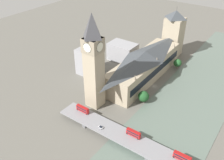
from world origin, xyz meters
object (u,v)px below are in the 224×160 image
Objects in this scene: clock_tower at (94,60)px; victoria_tower at (174,33)px; road_bridge at (152,151)px; double_decker_bus_mid at (133,133)px; car_northbound_mid at (101,127)px; double_decker_bus_lead at (182,157)px; double_decker_bus_rear at (83,109)px; parliament_hall at (144,65)px.

victoria_tower is (-12.39, -129.02, -16.58)m from clock_tower.
victoria_tower is at bearing -70.32° from road_bridge.
clock_tower is at bearing -20.32° from double_decker_bus_mid.
road_bridge is (-66.44, 22.08, -38.92)m from clock_tower.
clock_tower is 20.30× the size of car_northbound_mid.
victoria_tower reaches higher than double_decker_bus_lead.
double_decker_bus_lead is at bearing -179.79° from double_decker_bus_rear.
double_decker_bus_mid is (36.45, -0.21, -0.00)m from double_decker_bus_lead.
car_northbound_mid is at bearing 94.94° from victoria_tower.
victoria_tower is 166.06m from double_decker_bus_lead.
double_decker_bus_lead is 1.08× the size of double_decker_bus_mid.
double_decker_bus_lead is (-73.69, 81.37, -6.90)m from parliament_hall.
double_decker_bus_lead is at bearing 179.67° from double_decker_bus_mid.
clock_tower is 130.67m from victoria_tower.
double_decker_bus_lead is at bearing -170.00° from road_bridge.
double_decker_bus_lead is (-19.69, -3.47, 3.71)m from road_bridge.
double_decker_bus_lead is at bearing 132.16° from parliament_hall.
parliament_hall reaches higher than double_decker_bus_lead.
road_bridge is 13.30× the size of double_decker_bus_lead.
clock_tower is 63.61m from double_decker_bus_mid.
clock_tower is at bearing -82.97° from double_decker_bus_rear.
clock_tower is (12.44, 62.77, 28.31)m from parliament_hall.
clock_tower is 0.51× the size of road_bridge.
clock_tower reaches higher than double_decker_bus_lead.
parliament_hall is 69.97m from clock_tower.
double_decker_bus_mid is at bearing 159.68° from clock_tower.
road_bridge is 39.56× the size of car_northbound_mid.
victoria_tower is 156.49m from car_northbound_mid.
double_decker_bus_lead reaches higher than double_decker_bus_mid.
victoria_tower is 162.02m from road_bridge.
double_decker_bus_rear is at bearing 0.21° from double_decker_bus_lead.
victoria_tower reaches higher than car_northbound_mid.
victoria_tower is 4.93× the size of double_decker_bus_rear.
car_northbound_mid is (-25.74, 25.53, -37.23)m from clock_tower.
road_bridge is at bearing 161.62° from clock_tower.
clock_tower is 7.36× the size of double_decker_bus_mid.
parliament_hall is 26.36× the size of car_northbound_mid.
victoria_tower reaches higher than road_bridge.
clock_tower is at bearing -12.19° from double_decker_bus_lead.
car_northbound_mid is (23.94, 7.14, -2.02)m from double_decker_bus_mid.
victoria_tower is 149.44m from double_decker_bus_rear.
victoria_tower is 5.17× the size of double_decker_bus_mid.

